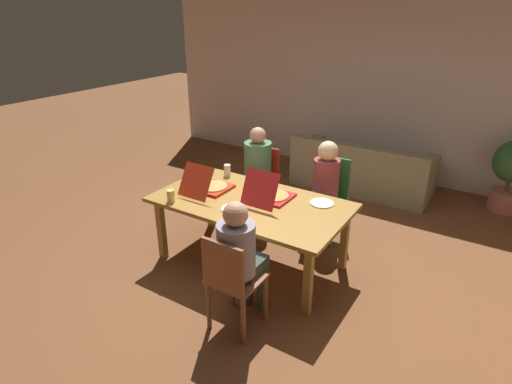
# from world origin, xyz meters

# --- Properties ---
(ground_plane) EXTENTS (20.00, 20.00, 0.00)m
(ground_plane) POSITION_xyz_m (0.00, 0.00, 0.00)
(ground_plane) COLOR brown
(back_wall) EXTENTS (7.30, 0.12, 2.82)m
(back_wall) POSITION_xyz_m (0.00, 3.35, 1.41)
(back_wall) COLOR beige
(back_wall) RESTS_ON ground
(dining_table) EXTENTS (1.98, 1.09, 0.74)m
(dining_table) POSITION_xyz_m (0.00, 0.00, 0.67)
(dining_table) COLOR olive
(dining_table) RESTS_ON ground
(chair_0) EXTENTS (0.41, 0.41, 0.91)m
(chair_0) POSITION_xyz_m (0.42, -0.95, 0.51)
(chair_0) COLOR brown
(chair_0) RESTS_ON ground
(person_0) EXTENTS (0.32, 0.49, 1.18)m
(person_0) POSITION_xyz_m (0.42, -0.81, 0.70)
(person_0) COLOR #354338
(person_0) RESTS_ON ground
(chair_1) EXTENTS (0.40, 0.40, 0.95)m
(chair_1) POSITION_xyz_m (-0.46, 0.96, 0.53)
(chair_1) COLOR #B5291A
(chair_1) RESTS_ON ground
(person_1) EXTENTS (0.33, 0.54, 1.24)m
(person_1) POSITION_xyz_m (-0.46, 0.81, 0.73)
(person_1) COLOR #363140
(person_1) RESTS_ON ground
(chair_2) EXTENTS (0.43, 0.44, 0.96)m
(chair_2) POSITION_xyz_m (0.42, 1.02, 0.54)
(chair_2) COLOR #256F33
(chair_2) RESTS_ON ground
(person_2) EXTENTS (0.30, 0.53, 1.20)m
(person_2) POSITION_xyz_m (0.42, 0.86, 0.71)
(person_2) COLOR #334440
(person_2) RESTS_ON ground
(pizza_box_0) EXTENTS (0.37, 0.52, 0.36)m
(pizza_box_0) POSITION_xyz_m (0.15, 0.14, 0.79)
(pizza_box_0) COLOR red
(pizza_box_0) RESTS_ON dining_table
(pizza_box_1) EXTENTS (0.36, 0.54, 0.34)m
(pizza_box_1) POSITION_xyz_m (-0.51, -0.01, 0.79)
(pizza_box_1) COLOR red
(pizza_box_1) RESTS_ON dining_table
(plate_0) EXTENTS (0.24, 0.24, 0.03)m
(plate_0) POSITION_xyz_m (-0.04, -0.25, 0.75)
(plate_0) COLOR white
(plate_0) RESTS_ON dining_table
(plate_1) EXTENTS (0.24, 0.24, 0.01)m
(plate_1) POSITION_xyz_m (0.64, 0.33, 0.75)
(plate_1) COLOR white
(plate_1) RESTS_ON dining_table
(drinking_glass_0) EXTENTS (0.08, 0.08, 0.13)m
(drinking_glass_0) POSITION_xyz_m (-0.67, -0.44, 0.80)
(drinking_glass_0) COLOR #E2CE66
(drinking_glass_0) RESTS_ON dining_table
(drinking_glass_1) EXTENTS (0.08, 0.08, 0.14)m
(drinking_glass_1) POSITION_xyz_m (-0.60, 0.43, 0.81)
(drinking_glass_1) COLOR silver
(drinking_glass_1) RESTS_ON dining_table
(couch) EXTENTS (2.01, 0.89, 0.76)m
(couch) POSITION_xyz_m (0.30, 2.57, 0.27)
(couch) COLOR gray
(couch) RESTS_ON ground
(potted_plant) EXTENTS (0.51, 0.51, 0.98)m
(potted_plant) POSITION_xyz_m (2.20, 2.91, 0.57)
(potted_plant) COLOR #B5684F
(potted_plant) RESTS_ON ground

